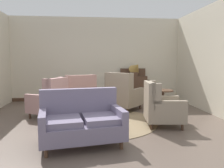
# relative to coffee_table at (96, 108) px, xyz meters

# --- Properties ---
(ground) EXTENTS (9.06, 9.06, 0.00)m
(ground) POSITION_rel_coffee_table_xyz_m (0.14, -0.16, -0.37)
(ground) COLOR brown
(wall_back) EXTENTS (6.17, 0.08, 2.94)m
(wall_back) POSITION_rel_coffee_table_xyz_m (0.14, 3.07, 1.10)
(wall_back) COLOR beige
(wall_back) RESTS_ON ground
(wall_right) EXTENTS (0.08, 4.53, 2.94)m
(wall_right) POSITION_rel_coffee_table_xyz_m (3.15, 0.81, 1.10)
(wall_right) COLOR beige
(wall_right) RESTS_ON ground
(baseboard_back) EXTENTS (6.01, 0.03, 0.12)m
(baseboard_back) POSITION_rel_coffee_table_xyz_m (0.14, 3.02, -0.31)
(baseboard_back) COLOR #4C3323
(baseboard_back) RESTS_ON ground
(area_rug) EXTENTS (2.61, 2.61, 0.01)m
(area_rug) POSITION_rel_coffee_table_xyz_m (0.14, 0.14, -0.36)
(area_rug) COLOR #847051
(area_rug) RESTS_ON ground
(coffee_table) EXTENTS (0.78, 0.78, 0.47)m
(coffee_table) POSITION_rel_coffee_table_xyz_m (0.00, 0.00, 0.00)
(coffee_table) COLOR #4C3323
(coffee_table) RESTS_ON ground
(porcelain_vase) EXTENTS (0.18, 0.18, 0.36)m
(porcelain_vase) POSITION_rel_coffee_table_xyz_m (-0.00, -0.05, 0.25)
(porcelain_vase) COLOR brown
(porcelain_vase) RESTS_ON coffee_table
(settee) EXTENTS (1.50, 1.05, 0.93)m
(settee) POSITION_rel_coffee_table_xyz_m (-0.28, -1.22, 0.02)
(settee) COLOR slate
(settee) RESTS_ON ground
(armchair_foreground_right) EXTENTS (1.05, 1.01, 1.01)m
(armchair_foreground_right) POSITION_rel_coffee_table_xyz_m (-1.12, 0.68, 0.06)
(armchair_foreground_right) COLOR tan
(armchair_foreground_right) RESTS_ON ground
(armchair_near_window) EXTENTS (1.17, 1.18, 1.10)m
(armchair_near_window) POSITION_rel_coffee_table_xyz_m (0.82, 1.30, 0.08)
(armchair_near_window) COLOR gray
(armchair_near_window) RESTS_ON ground
(armchair_far_left) EXTENTS (1.07, 1.10, 1.04)m
(armchair_far_left) POSITION_rel_coffee_table_xyz_m (-0.43, 1.38, 0.06)
(armchair_far_left) COLOR tan
(armchair_far_left) RESTS_ON ground
(armchair_near_sideboard) EXTENTS (0.87, 0.81, 0.98)m
(armchair_near_sideboard) POSITION_rel_coffee_table_xyz_m (1.40, -0.34, 0.05)
(armchair_near_sideboard) COLOR gray
(armchair_near_sideboard) RESTS_ON ground
(side_table) EXTENTS (0.50, 0.50, 0.72)m
(side_table) POSITION_rel_coffee_table_xyz_m (1.65, 0.24, 0.06)
(side_table) COLOR #4C3323
(side_table) RESTS_ON ground
(sideboard) EXTENTS (0.91, 0.35, 1.15)m
(sideboard) POSITION_rel_coffee_table_xyz_m (1.43, 2.78, 0.14)
(sideboard) COLOR #4C3323
(sideboard) RESTS_ON ground
(gramophone) EXTENTS (0.53, 0.61, 0.57)m
(gramophone) POSITION_rel_coffee_table_xyz_m (1.48, 2.68, 0.79)
(gramophone) COLOR #4C3323
(gramophone) RESTS_ON sideboard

